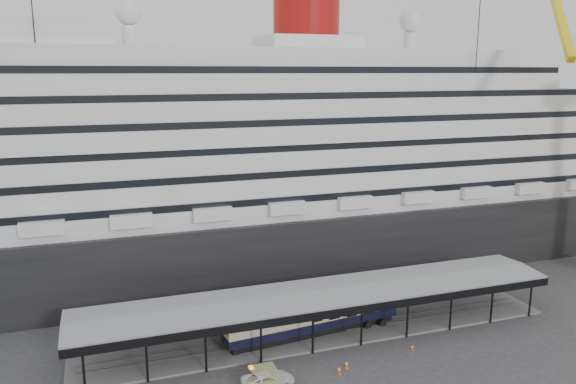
# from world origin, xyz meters

# --- Properties ---
(ground) EXTENTS (200.00, 200.00, 0.00)m
(ground) POSITION_xyz_m (0.00, 0.00, 0.00)
(ground) COLOR #313133
(ground) RESTS_ON ground
(cruise_ship) EXTENTS (130.00, 30.00, 43.90)m
(cruise_ship) POSITION_xyz_m (0.05, 32.00, 18.35)
(cruise_ship) COLOR black
(cruise_ship) RESTS_ON ground
(platform_canopy) EXTENTS (56.00, 9.18, 5.30)m
(platform_canopy) POSITION_xyz_m (0.00, 5.00, 2.36)
(platform_canopy) COLOR slate
(platform_canopy) RESTS_ON ground
(port_truck) EXTENTS (5.21, 2.44, 1.44)m
(port_truck) POSITION_xyz_m (-9.34, -3.77, 0.72)
(port_truck) COLOR silver
(port_truck) RESTS_ON ground
(pullman_carriage) EXTENTS (21.43, 4.94, 20.88)m
(pullman_carriage) POSITION_xyz_m (-1.25, 5.00, 2.55)
(pullman_carriage) COLOR black
(pullman_carriage) RESTS_ON ground
(traffic_cone_left) EXTENTS (0.53, 0.53, 0.84)m
(traffic_cone_left) POSITION_xyz_m (-0.74, -3.09, 0.42)
(traffic_cone_left) COLOR #DD5D0C
(traffic_cone_left) RESTS_ON ground
(traffic_cone_mid) EXTENTS (0.54, 0.54, 0.85)m
(traffic_cone_mid) POSITION_xyz_m (-1.92, -3.90, 0.42)
(traffic_cone_mid) COLOR #DB3F0C
(traffic_cone_mid) RESTS_ON ground
(traffic_cone_right) EXTENTS (0.39, 0.39, 0.67)m
(traffic_cone_right) POSITION_xyz_m (7.64, -1.98, 0.33)
(traffic_cone_right) COLOR #E74B0C
(traffic_cone_right) RESTS_ON ground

